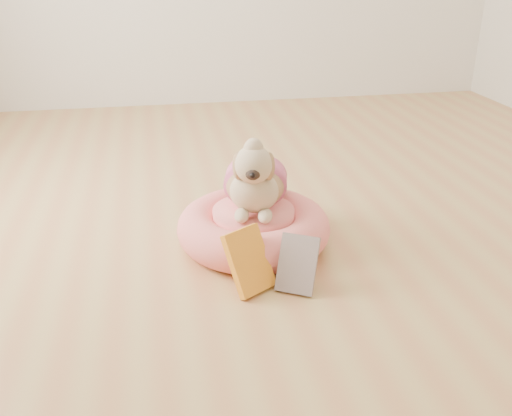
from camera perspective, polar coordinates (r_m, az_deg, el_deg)
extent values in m
plane|color=tan|center=(2.24, 4.62, -3.09)|extent=(4.50, 4.50, 0.00)
cylinder|color=#FA6172|center=(2.17, -0.25, -2.62)|extent=(0.42, 0.42, 0.09)
torus|color=#FA6172|center=(2.16, -0.25, -1.90)|extent=(0.58, 0.58, 0.15)
cylinder|color=#FA6172|center=(2.14, -0.25, -1.06)|extent=(0.31, 0.31, 0.08)
cube|color=yellow|center=(1.87, -0.71, -5.30)|extent=(0.19, 0.18, 0.20)
cube|color=white|center=(1.88, 4.17, -5.61)|extent=(0.16, 0.16, 0.18)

